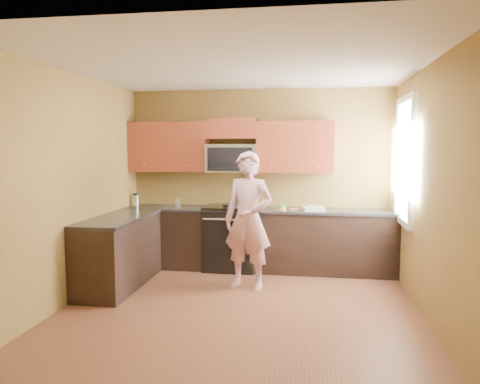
% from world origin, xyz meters
% --- Properties ---
extents(floor, '(4.00, 4.00, 0.00)m').
position_xyz_m(floor, '(0.00, 0.00, 0.00)').
color(floor, brown).
rests_on(floor, ground).
extents(ceiling, '(4.00, 4.00, 0.00)m').
position_xyz_m(ceiling, '(0.00, 0.00, 2.70)').
color(ceiling, white).
rests_on(ceiling, ground).
extents(wall_back, '(4.00, 0.00, 4.00)m').
position_xyz_m(wall_back, '(0.00, 2.00, 1.35)').
color(wall_back, brown).
rests_on(wall_back, ground).
extents(wall_front, '(4.00, 0.00, 4.00)m').
position_xyz_m(wall_front, '(0.00, -2.00, 1.35)').
color(wall_front, brown).
rests_on(wall_front, ground).
extents(wall_left, '(0.00, 4.00, 4.00)m').
position_xyz_m(wall_left, '(-2.00, 0.00, 1.35)').
color(wall_left, brown).
rests_on(wall_left, ground).
extents(wall_right, '(0.00, 4.00, 4.00)m').
position_xyz_m(wall_right, '(2.00, 0.00, 1.35)').
color(wall_right, brown).
rests_on(wall_right, ground).
extents(cabinet_back_run, '(4.00, 0.60, 0.88)m').
position_xyz_m(cabinet_back_run, '(0.00, 1.70, 0.44)').
color(cabinet_back_run, black).
rests_on(cabinet_back_run, floor).
extents(cabinet_left_run, '(0.60, 1.60, 0.88)m').
position_xyz_m(cabinet_left_run, '(-1.70, 0.60, 0.44)').
color(cabinet_left_run, black).
rests_on(cabinet_left_run, floor).
extents(countertop_back, '(4.00, 0.62, 0.04)m').
position_xyz_m(countertop_back, '(0.00, 1.69, 0.90)').
color(countertop_back, black).
rests_on(countertop_back, cabinet_back_run).
extents(countertop_left, '(0.62, 1.60, 0.04)m').
position_xyz_m(countertop_left, '(-1.69, 0.60, 0.90)').
color(countertop_left, black).
rests_on(countertop_left, cabinet_left_run).
extents(stove, '(0.76, 0.65, 0.95)m').
position_xyz_m(stove, '(-0.40, 1.68, 0.47)').
color(stove, black).
rests_on(stove, floor).
extents(microwave, '(0.76, 0.40, 0.42)m').
position_xyz_m(microwave, '(-0.40, 1.80, 1.45)').
color(microwave, silver).
rests_on(microwave, wall_back).
extents(upper_cab_left, '(1.22, 0.33, 0.75)m').
position_xyz_m(upper_cab_left, '(-1.39, 1.83, 1.45)').
color(upper_cab_left, maroon).
rests_on(upper_cab_left, wall_back).
extents(upper_cab_right, '(1.12, 0.33, 0.75)m').
position_xyz_m(upper_cab_right, '(0.54, 1.83, 1.45)').
color(upper_cab_right, maroon).
rests_on(upper_cab_right, wall_back).
extents(upper_cab_over_mw, '(0.76, 0.33, 0.30)m').
position_xyz_m(upper_cab_over_mw, '(-0.40, 1.83, 2.10)').
color(upper_cab_over_mw, maroon).
rests_on(upper_cab_over_mw, wall_back).
extents(window, '(0.06, 1.06, 1.66)m').
position_xyz_m(window, '(1.98, 1.20, 1.65)').
color(window, white).
rests_on(window, wall_right).
extents(woman, '(0.73, 0.58, 1.77)m').
position_xyz_m(woman, '(-0.01, 0.81, 0.89)').
color(woman, '#D06883').
rests_on(woman, floor).
extents(frying_pan, '(0.36, 0.55, 0.07)m').
position_xyz_m(frying_pan, '(-0.33, 1.42, 0.95)').
color(frying_pan, black).
rests_on(frying_pan, stove).
extents(butter_tub, '(0.17, 0.17, 0.09)m').
position_xyz_m(butter_tub, '(0.37, 1.60, 0.92)').
color(butter_tub, gold).
rests_on(butter_tub, countertop_back).
extents(toast_slice, '(0.13, 0.13, 0.01)m').
position_xyz_m(toast_slice, '(0.54, 1.65, 0.93)').
color(toast_slice, '#B27F47').
rests_on(toast_slice, countertop_back).
extents(napkin_a, '(0.14, 0.15, 0.06)m').
position_xyz_m(napkin_a, '(-0.10, 1.61, 0.95)').
color(napkin_a, silver).
rests_on(napkin_a, countertop_back).
extents(napkin_b, '(0.14, 0.15, 0.07)m').
position_xyz_m(napkin_b, '(0.79, 1.73, 0.95)').
color(napkin_b, silver).
rests_on(napkin_b, countertop_back).
extents(dish_towel, '(0.34, 0.30, 0.05)m').
position_xyz_m(dish_towel, '(0.82, 1.59, 0.95)').
color(dish_towel, silver).
rests_on(dish_towel, countertop_back).
extents(travel_mug, '(0.11, 0.11, 0.19)m').
position_xyz_m(travel_mug, '(-1.90, 1.73, 0.92)').
color(travel_mug, silver).
rests_on(travel_mug, countertop_back).
extents(glass_b, '(0.09, 0.09, 0.12)m').
position_xyz_m(glass_b, '(-1.22, 1.71, 0.98)').
color(glass_b, silver).
rests_on(glass_b, countertop_back).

